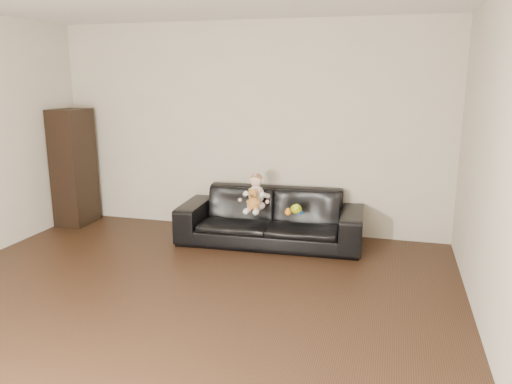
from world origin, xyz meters
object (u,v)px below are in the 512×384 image
(toy_green, at_px, (296,209))
(cabinet, at_px, (74,167))
(baby, at_px, (256,195))
(teddy_bear, at_px, (253,199))
(sofa, at_px, (270,217))
(toy_blue_disc, at_px, (298,212))
(toy_rattle, at_px, (288,212))

(toy_green, bearing_deg, cabinet, 175.88)
(baby, bearing_deg, toy_green, -2.54)
(baby, distance_m, teddy_bear, 0.14)
(sofa, height_order, toy_blue_disc, sofa)
(cabinet, distance_m, toy_blue_disc, 3.08)
(toy_green, xyz_separation_m, toy_blue_disc, (0.02, 0.03, -0.05))
(cabinet, height_order, baby, cabinet)
(baby, xyz_separation_m, teddy_bear, (0.01, -0.13, -0.02))
(baby, bearing_deg, toy_rattle, -17.19)
(baby, height_order, toy_blue_disc, baby)
(toy_blue_disc, bearing_deg, toy_green, -124.79)
(toy_rattle, relative_size, toy_blue_disc, 0.67)
(cabinet, relative_size, teddy_bear, 6.14)
(toy_rattle, bearing_deg, baby, 164.91)
(baby, bearing_deg, toy_blue_disc, 1.00)
(cabinet, xyz_separation_m, toy_green, (3.04, -0.22, -0.29))
(teddy_bear, xyz_separation_m, toy_rattle, (0.40, 0.02, -0.13))
(teddy_bear, distance_m, toy_blue_disc, 0.54)
(baby, relative_size, toy_blue_disc, 3.77)
(toy_blue_disc, bearing_deg, cabinet, 176.48)
(cabinet, distance_m, teddy_bear, 2.60)
(cabinet, bearing_deg, teddy_bear, -8.61)
(cabinet, relative_size, baby, 3.52)
(baby, distance_m, toy_green, 0.50)
(toy_green, height_order, toy_blue_disc, toy_green)
(baby, xyz_separation_m, toy_green, (0.48, -0.00, -0.14))
(sofa, bearing_deg, baby, -144.47)
(sofa, bearing_deg, toy_blue_disc, -16.61)
(baby, relative_size, toy_green, 2.73)
(sofa, bearing_deg, toy_green, -22.32)
(sofa, relative_size, cabinet, 1.41)
(toy_rattle, bearing_deg, toy_green, 56.05)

